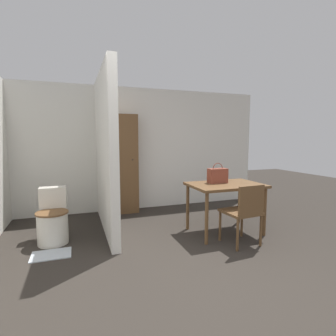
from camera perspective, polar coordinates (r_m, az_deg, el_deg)
ground_plane at (r=2.83m, az=9.07°, el=-25.12°), size 16.00×16.00×0.00m
wall_back at (r=5.52m, az=-7.32°, el=4.07°), size 5.60×0.12×2.50m
partition_wall at (r=4.32m, az=-13.54°, el=3.27°), size 0.12×2.08×2.50m
dining_table at (r=4.18m, az=12.38°, el=-4.57°), size 1.11×0.77×0.78m
wooden_chair at (r=3.79m, az=16.18°, el=-8.94°), size 0.49×0.49×0.86m
toilet at (r=4.14m, az=-23.79°, el=-10.47°), size 0.44×0.58×0.76m
handbag at (r=4.20m, az=10.74°, el=-1.61°), size 0.30×0.15×0.32m
wooden_cabinet at (r=5.25m, az=-9.69°, el=0.83°), size 0.54×0.35×1.94m
bath_mat at (r=3.81m, az=-24.08°, el=-16.84°), size 0.48×0.33×0.01m
space_heater at (r=5.51m, az=17.58°, el=-6.57°), size 0.27×0.16×0.53m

